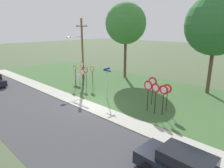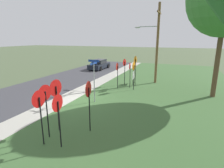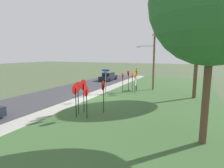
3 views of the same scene
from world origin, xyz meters
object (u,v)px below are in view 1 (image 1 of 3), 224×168
yield_sign_near_left (148,88)px  stop_sign_far_right (75,71)px  oak_tree_left (126,24)px  street_name_post (107,81)px  stop_sign_far_center (83,75)px  stop_sign_near_right (86,73)px  yield_sign_near_right (167,91)px  yield_sign_center (152,84)px  parked_sedan_distant (185,168)px  yield_sign_far_left (163,93)px  utility_pole (81,47)px  oak_tree_right (216,25)px  yield_sign_far_right (156,91)px  notice_board (78,78)px  stop_sign_far_left (82,68)px  stop_sign_near_left (92,71)px

yield_sign_near_left → stop_sign_far_right: bearing=-176.8°
oak_tree_left → street_name_post: bearing=-60.7°
stop_sign_far_center → stop_sign_near_right: bearing=120.3°
yield_sign_near_right → street_name_post: bearing=-170.9°
yield_sign_near_left → yield_sign_center: yield_sign_near_left is taller
stop_sign_far_right → yield_sign_center: size_ratio=0.99×
stop_sign_near_right → parked_sedan_distant: 15.86m
yield_sign_near_right → yield_sign_far_left: size_ratio=0.95×
utility_pole → oak_tree_right: size_ratio=0.78×
utility_pole → yield_sign_near_right: bearing=-7.8°
yield_sign_center → street_name_post: bearing=-163.5°
yield_sign_far_right → utility_pole: size_ratio=0.33×
stop_sign_near_right → oak_tree_left: oak_tree_left is taller
yield_sign_center → utility_pole: bearing=166.6°
stop_sign_near_right → notice_board: 1.74m
notice_board → parked_sedan_distant: (16.05, -6.29, -0.23)m
stop_sign_far_right → parked_sedan_distant: 16.44m
stop_sign_far_left → street_name_post: street_name_post is taller
notice_board → yield_sign_near_left: bearing=-12.0°
stop_sign_far_left → yield_sign_far_left: 11.28m
stop_sign_far_center → yield_sign_near_left: bearing=-3.3°
yield_sign_center → street_name_post: (-3.85, -1.67, -0.09)m
oak_tree_left → oak_tree_right: size_ratio=0.99×
stop_sign_far_center → yield_sign_far_left: 9.62m
yield_sign_far_right → notice_board: (-11.22, 1.02, -1.03)m
yield_sign_near_left → yield_sign_far_left: (1.28, 0.16, -0.13)m
yield_sign_near_left → utility_pole: (-11.81, 2.75, 2.24)m
stop_sign_far_center → oak_tree_right: oak_tree_right is taller
stop_sign_near_left → parked_sedan_distant: stop_sign_near_left is taller
stop_sign_far_center → stop_sign_far_right: stop_sign_far_right is taller
oak_tree_left → yield_sign_far_right: bearing=-39.3°
stop_sign_near_left → oak_tree_left: 8.19m
street_name_post → parked_sedan_distant: street_name_post is taller
stop_sign_far_center → yield_sign_far_left: (9.62, 0.10, 0.14)m
notice_board → oak_tree_left: (1.65, 6.82, 6.23)m
stop_sign_far_left → street_name_post: 5.79m
oak_tree_right → oak_tree_left: bearing=-177.2°
stop_sign_far_center → street_name_post: (3.98, -0.27, 0.12)m
stop_sign_far_right → oak_tree_right: 15.17m
stop_sign_far_right → yield_sign_center: 9.47m
yield_sign_far_left → oak_tree_right: (0.62, 8.17, 5.02)m
utility_pole → oak_tree_right: 15.04m
yield_sign_center → parked_sedan_distant: bearing=-55.1°
yield_sign_near_right → oak_tree_right: size_ratio=0.24×
stop_sign_far_center → yield_sign_near_right: 9.54m
yield_sign_center → oak_tree_left: oak_tree_left is taller
stop_sign_far_left → yield_sign_near_left: size_ratio=1.09×
stop_sign_near_left → yield_sign_near_right: 9.61m
stop_sign_near_left → yield_sign_far_left: (9.72, -1.38, 0.00)m
street_name_post → utility_pole: 8.37m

